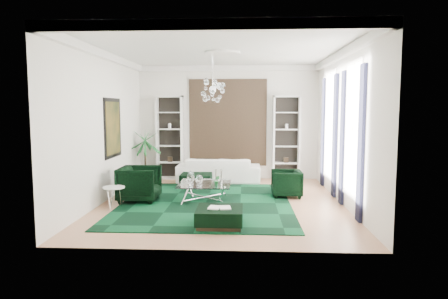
# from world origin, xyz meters

# --- Properties ---
(floor) EXTENTS (6.00, 7.00, 0.02)m
(floor) POSITION_xyz_m (0.00, 0.00, -0.01)
(floor) COLOR tan
(floor) RESTS_ON ground
(ceiling) EXTENTS (6.00, 7.00, 0.02)m
(ceiling) POSITION_xyz_m (0.00, 0.00, 3.81)
(ceiling) COLOR white
(ceiling) RESTS_ON ground
(wall_back) EXTENTS (6.00, 0.02, 3.80)m
(wall_back) POSITION_xyz_m (0.00, 3.51, 1.90)
(wall_back) COLOR silver
(wall_back) RESTS_ON ground
(wall_front) EXTENTS (6.00, 0.02, 3.80)m
(wall_front) POSITION_xyz_m (0.00, -3.51, 1.90)
(wall_front) COLOR silver
(wall_front) RESTS_ON ground
(wall_left) EXTENTS (0.02, 7.00, 3.80)m
(wall_left) POSITION_xyz_m (-3.01, 0.00, 1.90)
(wall_left) COLOR silver
(wall_left) RESTS_ON ground
(wall_right) EXTENTS (0.02, 7.00, 3.80)m
(wall_right) POSITION_xyz_m (3.01, 0.00, 1.90)
(wall_right) COLOR silver
(wall_right) RESTS_ON ground
(crown_molding) EXTENTS (6.00, 7.00, 0.18)m
(crown_molding) POSITION_xyz_m (0.00, 0.00, 3.70)
(crown_molding) COLOR white
(crown_molding) RESTS_ON ceiling
(ceiling_medallion) EXTENTS (0.90, 0.90, 0.05)m
(ceiling_medallion) POSITION_xyz_m (0.00, 0.30, 3.77)
(ceiling_medallion) COLOR white
(ceiling_medallion) RESTS_ON ceiling
(tapestry) EXTENTS (2.50, 0.06, 2.80)m
(tapestry) POSITION_xyz_m (0.00, 3.46, 1.90)
(tapestry) COLOR black
(tapestry) RESTS_ON wall_back
(shelving_left) EXTENTS (0.90, 0.38, 2.80)m
(shelving_left) POSITION_xyz_m (-1.95, 3.31, 1.40)
(shelving_left) COLOR white
(shelving_left) RESTS_ON floor
(shelving_right) EXTENTS (0.90, 0.38, 2.80)m
(shelving_right) POSITION_xyz_m (1.95, 3.31, 1.40)
(shelving_right) COLOR white
(shelving_right) RESTS_ON floor
(painting) EXTENTS (0.04, 1.30, 1.60)m
(painting) POSITION_xyz_m (-2.97, 0.60, 1.85)
(painting) COLOR black
(painting) RESTS_ON wall_left
(window_near) EXTENTS (0.03, 1.10, 2.90)m
(window_near) POSITION_xyz_m (2.99, -0.90, 1.90)
(window_near) COLOR white
(window_near) RESTS_ON wall_right
(curtain_near_a) EXTENTS (0.07, 0.30, 3.25)m
(curtain_near_a) POSITION_xyz_m (2.96, -1.68, 1.65)
(curtain_near_a) COLOR black
(curtain_near_a) RESTS_ON floor
(curtain_near_b) EXTENTS (0.07, 0.30, 3.25)m
(curtain_near_b) POSITION_xyz_m (2.96, -0.12, 1.65)
(curtain_near_b) COLOR black
(curtain_near_b) RESTS_ON floor
(window_far) EXTENTS (0.03, 1.10, 2.90)m
(window_far) POSITION_xyz_m (2.99, 1.50, 1.90)
(window_far) COLOR white
(window_far) RESTS_ON wall_right
(curtain_far_a) EXTENTS (0.07, 0.30, 3.25)m
(curtain_far_a) POSITION_xyz_m (2.96, 0.72, 1.65)
(curtain_far_a) COLOR black
(curtain_far_a) RESTS_ON floor
(curtain_far_b) EXTENTS (0.07, 0.30, 3.25)m
(curtain_far_b) POSITION_xyz_m (2.96, 2.28, 1.65)
(curtain_far_b) COLOR black
(curtain_far_b) RESTS_ON floor
(rug) EXTENTS (4.20, 5.00, 0.02)m
(rug) POSITION_xyz_m (-0.40, -0.16, 0.01)
(rug) COLOR black
(rug) RESTS_ON floor
(sofa) EXTENTS (2.67, 1.04, 0.78)m
(sofa) POSITION_xyz_m (-0.27, 2.82, 0.39)
(sofa) COLOR white
(sofa) RESTS_ON floor
(armchair_left) EXTENTS (1.00, 0.97, 0.91)m
(armchair_left) POSITION_xyz_m (-2.11, -0.03, 0.45)
(armchair_left) COLOR black
(armchair_left) RESTS_ON floor
(armchair_right) EXTENTS (0.80, 0.78, 0.73)m
(armchair_right) POSITION_xyz_m (1.69, 0.70, 0.36)
(armchair_right) COLOR black
(armchair_right) RESTS_ON floor
(coffee_table) EXTENTS (1.33, 1.33, 0.46)m
(coffee_table) POSITION_xyz_m (-0.46, 0.13, 0.23)
(coffee_table) COLOR white
(coffee_table) RESTS_ON floor
(ottoman_side) EXTENTS (0.91, 0.91, 0.41)m
(ottoman_side) POSITION_xyz_m (-0.89, 1.94, 0.20)
(ottoman_side) COLOR black
(ottoman_side) RESTS_ON floor
(ottoman_front) EXTENTS (0.93, 0.93, 0.37)m
(ottoman_front) POSITION_xyz_m (0.07, -2.09, 0.19)
(ottoman_front) COLOR black
(ottoman_front) RESTS_ON floor
(book) EXTENTS (0.46, 0.31, 0.03)m
(book) POSITION_xyz_m (0.07, -2.09, 0.39)
(book) COLOR white
(book) RESTS_ON ottoman_front
(side_table) EXTENTS (0.52, 0.52, 0.50)m
(side_table) POSITION_xyz_m (-2.55, -0.74, 0.25)
(side_table) COLOR white
(side_table) RESTS_ON floor
(palm) EXTENTS (1.36, 1.36, 2.17)m
(palm) POSITION_xyz_m (-2.65, 2.73, 1.09)
(palm) COLOR #196328
(palm) RESTS_ON floor
(chandelier) EXTENTS (0.78, 0.78, 0.70)m
(chandelier) POSITION_xyz_m (-0.28, 0.52, 2.85)
(chandelier) COLOR white
(chandelier) RESTS_ON ceiling
(table_plant) EXTENTS (0.14, 0.11, 0.25)m
(table_plant) POSITION_xyz_m (-0.12, -0.15, 0.58)
(table_plant) COLOR #196328
(table_plant) RESTS_ON coffee_table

